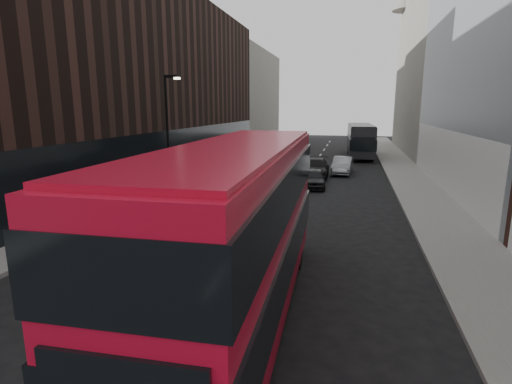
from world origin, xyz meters
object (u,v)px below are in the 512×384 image
Objects in this scene: grey_bus at (360,140)px; car_c at (316,168)px; car_a at (314,178)px; red_bus at (239,225)px; street_lamp at (168,123)px; car_b at (342,165)px.

car_c is (-3.39, -13.58, -1.13)m from grey_bus.
grey_bus is at bearing 74.79° from car_a.
car_a is (0.21, 17.15, -1.81)m from red_bus.
car_a is 0.76× the size of car_c.
red_bus is 2.30× the size of car_c.
red_bus is at bearing -91.19° from car_c.
car_a is at bearing -102.41° from grey_bus.
street_lamp is 17.72m from red_bus.
car_c is at bearing 88.24° from red_bus.
street_lamp is 1.72× the size of car_b.
grey_bus is at bearing 82.61° from red_bus.
street_lamp reaches higher than red_bus.
street_lamp is at bearing -139.78° from car_b.
grey_bus reaches higher than car_a.
red_bus is 34.89m from grey_bus.
grey_bus is at bearing 57.75° from street_lamp.
street_lamp is at bearing 118.87° from red_bus.
street_lamp is 0.64× the size of red_bus.
car_b is at bearing 36.30° from street_lamp.
street_lamp is 1.95× the size of car_a.
street_lamp reaches higher than grey_bus.
red_bus is 2.69× the size of car_b.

